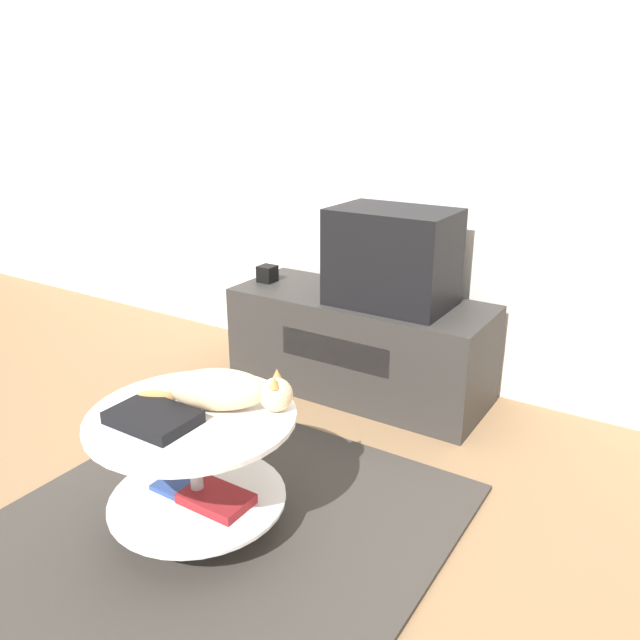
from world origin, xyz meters
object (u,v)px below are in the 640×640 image
object	(u,v)px
dvd_box	(153,417)
cat	(226,390)
tv	(392,258)
speaker	(267,274)

from	to	relation	value
dvd_box	cat	xyz separation A→B (m)	(0.13, 0.20, 0.05)
dvd_box	cat	world-z (taller)	cat
tv	speaker	distance (m)	0.76
cat	speaker	bearing A→B (deg)	93.27
speaker	cat	xyz separation A→B (m)	(0.71, -1.18, -0.02)
cat	tv	bearing A→B (deg)	61.10
speaker	dvd_box	size ratio (longest dim) A/B	0.32
tv	cat	size ratio (longest dim) A/B	1.16
tv	speaker	size ratio (longest dim) A/B	6.45
tv	speaker	bearing A→B (deg)	-178.98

